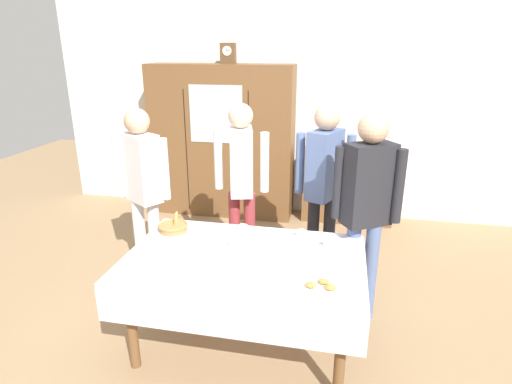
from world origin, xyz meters
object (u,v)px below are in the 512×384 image
at_px(tea_cup_far_right, 329,244).
at_px(person_behind_table_left, 142,180).
at_px(mantel_clock, 228,53).
at_px(tea_cup_back_edge, 161,259).
at_px(tea_cup_center, 243,229).
at_px(bread_basket, 173,227).
at_px(person_beside_shelf, 367,199).
at_px(person_near_right_end, 241,173).
at_px(person_by_cabinet, 324,177).
at_px(spoon_mid_right, 183,275).
at_px(bookshelf_low, 348,185).
at_px(tea_cup_mid_right, 143,272).
at_px(book_stack, 351,147).
at_px(wall_cabinet, 222,142).
at_px(tea_cup_mid_left, 302,235).
at_px(tea_cup_far_left, 235,245).
at_px(dining_table, 243,271).
at_px(spoon_mid_left, 272,255).
at_px(pastry_plate, 321,288).

bearing_deg(tea_cup_far_right, person_behind_table_left, 164.93).
bearing_deg(mantel_clock, tea_cup_back_edge, -84.89).
distance_m(tea_cup_center, person_behind_table_left, 1.08).
relative_size(mantel_clock, bread_basket, 1.00).
bearing_deg(person_beside_shelf, person_near_right_end, 154.03).
height_order(bread_basket, person_behind_table_left, person_behind_table_left).
relative_size(tea_cup_back_edge, person_by_cabinet, 0.08).
distance_m(spoon_mid_right, person_near_right_end, 1.43).
height_order(bookshelf_low, tea_cup_center, bookshelf_low).
distance_m(tea_cup_back_edge, tea_cup_mid_right, 0.19).
xyz_separation_m(book_stack, spoon_mid_right, (-1.06, -2.94, -0.23)).
bearing_deg(wall_cabinet, tea_cup_back_edge, -82.68).
xyz_separation_m(wall_cabinet, tea_cup_mid_left, (1.26, -2.16, -0.21)).
distance_m(person_beside_shelf, person_by_cabinet, 0.67).
relative_size(wall_cabinet, tea_cup_mid_left, 14.86).
bearing_deg(tea_cup_far_right, tea_cup_center, 169.45).
bearing_deg(tea_cup_mid_left, bread_basket, -175.56).
bearing_deg(wall_cabinet, tea_cup_far_left, -71.88).
xyz_separation_m(mantel_clock, tea_cup_far_left, (0.69, -2.44, -1.29)).
distance_m(tea_cup_back_edge, tea_cup_center, 0.74).
distance_m(bookshelf_low, tea_cup_far_right, 2.36).
bearing_deg(bread_basket, tea_cup_far_left, -19.20).
bearing_deg(person_behind_table_left, tea_cup_far_left, -31.02).
distance_m(tea_cup_far_left, spoon_mid_right, 0.51).
relative_size(wall_cabinet, person_beside_shelf, 1.14).
bearing_deg(dining_table, mantel_clock, 107.02).
relative_size(mantel_clock, book_stack, 1.05).
bearing_deg(wall_cabinet, person_by_cabinet, -46.65).
bearing_deg(spoon_mid_left, person_near_right_end, 114.81).
xyz_separation_m(spoon_mid_left, person_by_cabinet, (0.29, 1.03, 0.29)).
height_order(pastry_plate, person_beside_shelf, person_beside_shelf).
relative_size(bread_basket, spoon_mid_right, 2.02).
xyz_separation_m(spoon_mid_right, person_near_right_end, (0.05, 1.40, 0.28)).
bearing_deg(book_stack, tea_cup_mid_left, -99.34).
relative_size(mantel_clock, tea_cup_far_left, 1.85).
height_order(pastry_plate, person_behind_table_left, person_behind_table_left).
distance_m(spoon_mid_left, person_near_right_end, 1.15).
height_order(tea_cup_mid_right, pastry_plate, tea_cup_mid_right).
distance_m(dining_table, spoon_mid_left, 0.23).
distance_m(dining_table, tea_cup_mid_right, 0.69).
distance_m(book_stack, person_near_right_end, 1.84).
distance_m(tea_cup_mid_left, spoon_mid_right, 1.01).
height_order(wall_cabinet, tea_cup_back_edge, wall_cabinet).
distance_m(wall_cabinet, bookshelf_low, 1.70).
xyz_separation_m(bread_basket, spoon_mid_right, (0.33, -0.65, -0.03)).
height_order(tea_cup_back_edge, pastry_plate, tea_cup_back_edge).
height_order(bookshelf_low, tea_cup_mid_right, bookshelf_low).
relative_size(tea_cup_mid_right, tea_cup_mid_left, 1.00).
height_order(mantel_clock, tea_cup_back_edge, mantel_clock).
bearing_deg(person_beside_shelf, spoon_mid_right, -143.61).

